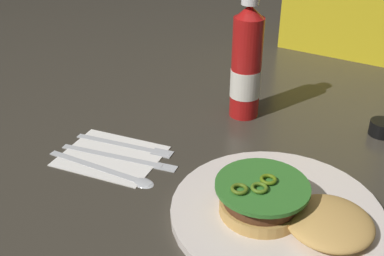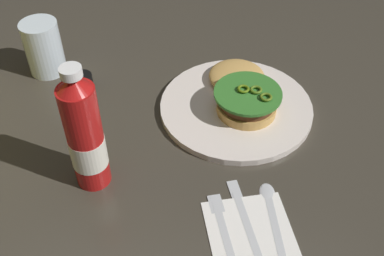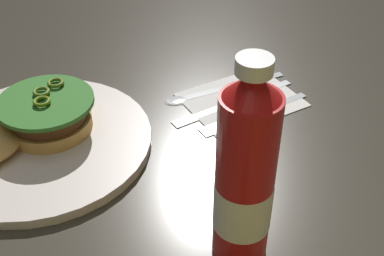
{
  "view_description": "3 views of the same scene",
  "coord_description": "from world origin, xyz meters",
  "px_view_note": "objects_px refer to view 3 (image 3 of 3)",
  "views": [
    {
      "loc": [
        0.21,
        -0.65,
        0.42
      ],
      "look_at": [
        -0.14,
        -0.11,
        0.06
      ],
      "focal_mm": 42.99,
      "sensor_mm": 36.0,
      "label": 1
    },
    {
      "loc": [
        -0.65,
        -0.09,
        0.61
      ],
      "look_at": [
        -0.09,
        -0.08,
        0.07
      ],
      "focal_mm": 43.73,
      "sensor_mm": 36.0,
      "label": 2
    },
    {
      "loc": [
        0.03,
        0.4,
        0.43
      ],
      "look_at": [
        -0.14,
        -0.07,
        0.06
      ],
      "focal_mm": 47.54,
      "sensor_mm": 36.0,
      "label": 3
    }
  ],
  "objects_px": {
    "burger_sandwich": "(22,123)",
    "ketchup_bottle": "(245,180)",
    "butter_knife": "(227,103)",
    "napkin": "(241,99)",
    "fork_utensil": "(246,114)",
    "spoon_utensil": "(210,90)",
    "dinner_plate": "(40,142)"
  },
  "relations": [
    {
      "from": "dinner_plate",
      "to": "fork_utensil",
      "type": "xyz_separation_m",
      "value": [
        -0.29,
        0.03,
        -0.0
      ]
    },
    {
      "from": "burger_sandwich",
      "to": "ketchup_bottle",
      "type": "distance_m",
      "value": 0.33
    },
    {
      "from": "dinner_plate",
      "to": "napkin",
      "type": "distance_m",
      "value": 0.3
    },
    {
      "from": "butter_knife",
      "to": "napkin",
      "type": "bearing_deg",
      "value": -167.42
    },
    {
      "from": "ketchup_bottle",
      "to": "napkin",
      "type": "relative_size",
      "value": 1.42
    },
    {
      "from": "ketchup_bottle",
      "to": "spoon_utensil",
      "type": "relative_size",
      "value": 1.13
    },
    {
      "from": "butter_knife",
      "to": "spoon_utensil",
      "type": "bearing_deg",
      "value": -74.81
    },
    {
      "from": "burger_sandwich",
      "to": "napkin",
      "type": "relative_size",
      "value": 1.3
    },
    {
      "from": "dinner_plate",
      "to": "spoon_utensil",
      "type": "relative_size",
      "value": 1.45
    },
    {
      "from": "ketchup_bottle",
      "to": "spoon_utensil",
      "type": "xyz_separation_m",
      "value": [
        -0.08,
        -0.29,
        -0.1
      ]
    },
    {
      "from": "napkin",
      "to": "spoon_utensil",
      "type": "bearing_deg",
      "value": -43.83
    },
    {
      "from": "fork_utensil",
      "to": "butter_knife",
      "type": "bearing_deg",
      "value": -68.24
    },
    {
      "from": "dinner_plate",
      "to": "burger_sandwich",
      "type": "height_order",
      "value": "burger_sandwich"
    },
    {
      "from": "spoon_utensil",
      "to": "napkin",
      "type": "bearing_deg",
      "value": 136.17
    },
    {
      "from": "butter_knife",
      "to": "fork_utensil",
      "type": "height_order",
      "value": "same"
    },
    {
      "from": "burger_sandwich",
      "to": "butter_knife",
      "type": "height_order",
      "value": "burger_sandwich"
    },
    {
      "from": "butter_knife",
      "to": "burger_sandwich",
      "type": "bearing_deg",
      "value": -2.19
    },
    {
      "from": "butter_knife",
      "to": "fork_utensil",
      "type": "relative_size",
      "value": 1.14
    },
    {
      "from": "spoon_utensil",
      "to": "fork_utensil",
      "type": "height_order",
      "value": "same"
    },
    {
      "from": "napkin",
      "to": "spoon_utensil",
      "type": "height_order",
      "value": "spoon_utensil"
    },
    {
      "from": "dinner_plate",
      "to": "fork_utensil",
      "type": "bearing_deg",
      "value": 173.18
    },
    {
      "from": "burger_sandwich",
      "to": "napkin",
      "type": "height_order",
      "value": "burger_sandwich"
    },
    {
      "from": "dinner_plate",
      "to": "ketchup_bottle",
      "type": "distance_m",
      "value": 0.32
    },
    {
      "from": "burger_sandwich",
      "to": "ketchup_bottle",
      "type": "xyz_separation_m",
      "value": [
        -0.19,
        0.26,
        0.07
      ]
    },
    {
      "from": "dinner_plate",
      "to": "spoon_utensil",
      "type": "xyz_separation_m",
      "value": [
        -0.26,
        -0.04,
        -0.0
      ]
    },
    {
      "from": "butter_knife",
      "to": "fork_utensil",
      "type": "bearing_deg",
      "value": 111.76
    },
    {
      "from": "burger_sandwich",
      "to": "spoon_utensil",
      "type": "distance_m",
      "value": 0.28
    },
    {
      "from": "ketchup_bottle",
      "to": "butter_knife",
      "type": "height_order",
      "value": "ketchup_bottle"
    },
    {
      "from": "spoon_utensil",
      "to": "butter_knife",
      "type": "xyz_separation_m",
      "value": [
        -0.01,
        0.04,
        0.0
      ]
    },
    {
      "from": "butter_knife",
      "to": "dinner_plate",
      "type": "bearing_deg",
      "value": 0.43
    },
    {
      "from": "spoon_utensil",
      "to": "dinner_plate",
      "type": "bearing_deg",
      "value": 9.53
    },
    {
      "from": "spoon_utensil",
      "to": "fork_utensil",
      "type": "relative_size",
      "value": 1.11
    }
  ]
}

